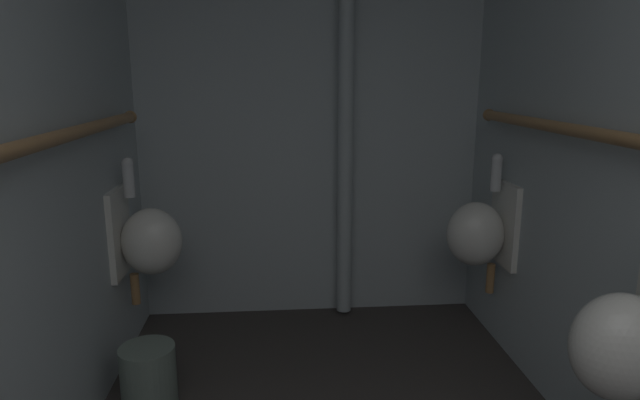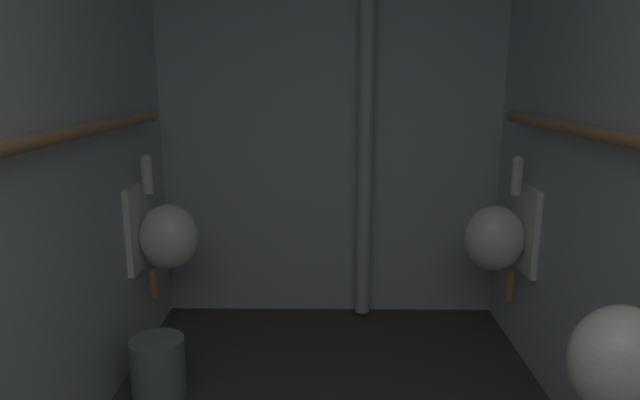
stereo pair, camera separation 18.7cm
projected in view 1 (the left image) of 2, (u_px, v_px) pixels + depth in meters
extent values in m
cube|color=#B0BBBE|center=(310.00, 93.00, 3.16)|extent=(2.12, 0.06, 2.69)
ellipsoid|color=silver|center=(152.00, 241.00, 2.71)|extent=(0.30, 0.26, 0.34)
cube|color=silver|center=(119.00, 233.00, 2.69)|extent=(0.03, 0.30, 0.44)
cylinder|color=silver|center=(129.00, 181.00, 2.64)|extent=(0.06, 0.06, 0.16)
sphere|color=silver|center=(127.00, 164.00, 2.62)|extent=(0.06, 0.06, 0.06)
cylinder|color=#9E7042|center=(135.00, 289.00, 2.76)|extent=(0.04, 0.04, 0.16)
ellipsoid|color=silver|center=(620.00, 347.00, 1.66)|extent=(0.30, 0.26, 0.34)
ellipsoid|color=silver|center=(475.00, 234.00, 2.84)|extent=(0.30, 0.26, 0.34)
cube|color=silver|center=(505.00, 224.00, 2.85)|extent=(0.03, 0.30, 0.44)
cylinder|color=silver|center=(496.00, 175.00, 2.78)|extent=(0.06, 0.06, 0.16)
sphere|color=silver|center=(497.00, 159.00, 2.76)|extent=(0.06, 0.06, 0.06)
cylinder|color=#9E7042|center=(490.00, 278.00, 2.91)|extent=(0.04, 0.04, 0.16)
sphere|color=#9E7042|center=(130.00, 117.00, 2.76)|extent=(0.06, 0.06, 0.06)
sphere|color=#9E7042|center=(489.00, 115.00, 2.91)|extent=(0.06, 0.06, 0.06)
cylinder|color=#B0BBBE|center=(346.00, 93.00, 3.07)|extent=(0.09, 0.09, 2.64)
cylinder|color=slate|center=(149.00, 377.00, 2.40)|extent=(0.24, 0.24, 0.28)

